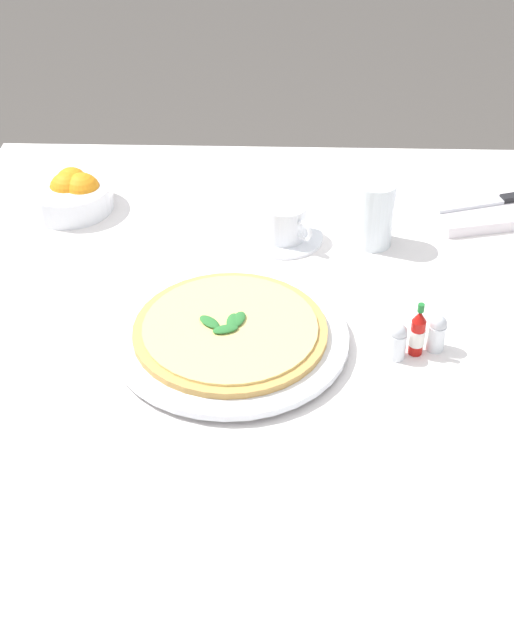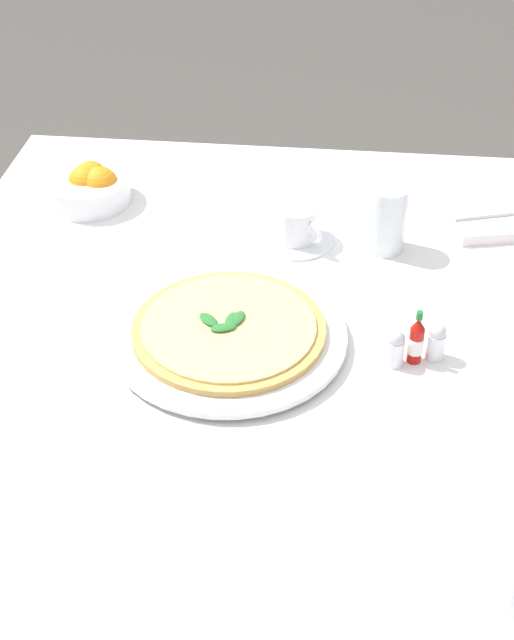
{
  "view_description": "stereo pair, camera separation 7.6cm",
  "coord_description": "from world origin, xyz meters",
  "px_view_note": "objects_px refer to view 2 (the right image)",
  "views": [
    {
      "loc": [
        0.01,
        1.01,
        1.51
      ],
      "look_at": [
        0.04,
        0.03,
        0.75
      ],
      "focal_mm": 49.37,
      "sensor_mm": 36.0,
      "label": 1
    },
    {
      "loc": [
        -0.07,
        1.01,
        1.51
      ],
      "look_at": [
        0.04,
        0.03,
        0.75
      ],
      "focal_mm": 49.37,
      "sensor_mm": 36.0,
      "label": 2
    }
  ],
  "objects_px": {
    "pizza_plate": "(229,336)",
    "pepper_shaker": "(436,343)",
    "pizza": "(229,328)",
    "coffee_cup_center_back": "(294,225)",
    "dinner_knife": "(513,210)",
    "salt_shaker": "(395,349)",
    "hot_sauce_bottle": "(416,341)",
    "water_glass_right_edge": "(386,222)",
    "napkin_folded": "(514,217)",
    "citrus_bowl": "(89,186)"
  },
  "relations": [
    {
      "from": "pizza",
      "to": "citrus_bowl",
      "type": "distance_m",
      "value": 0.47
    },
    {
      "from": "pizza_plate",
      "to": "water_glass_right_edge",
      "type": "xyz_separation_m",
      "value": [
        -0.22,
        -0.27,
        0.04
      ]
    },
    {
      "from": "pizza_plate",
      "to": "pepper_shaker",
      "type": "bearing_deg",
      "value": 179.65
    },
    {
      "from": "pizza_plate",
      "to": "salt_shaker",
      "type": "relative_size",
      "value": 5.87
    },
    {
      "from": "dinner_knife",
      "to": "pepper_shaker",
      "type": "height_order",
      "value": "pepper_shaker"
    },
    {
      "from": "salt_shaker",
      "to": "pepper_shaker",
      "type": "bearing_deg",
      "value": -160.35
    },
    {
      "from": "pizza_plate",
      "to": "coffee_cup_center_back",
      "type": "relative_size",
      "value": 2.54
    },
    {
      "from": "pizza",
      "to": "citrus_bowl",
      "type": "relative_size",
      "value": 1.8
    },
    {
      "from": "water_glass_right_edge",
      "to": "salt_shaker",
      "type": "xyz_separation_m",
      "value": [
        -0.01,
        0.29,
        -0.02
      ]
    },
    {
      "from": "dinner_knife",
      "to": "hot_sauce_bottle",
      "type": "xyz_separation_m",
      "value": [
        0.18,
        0.38,
        0.01
      ]
    },
    {
      "from": "coffee_cup_center_back",
      "to": "pepper_shaker",
      "type": "bearing_deg",
      "value": 127.47
    },
    {
      "from": "hot_sauce_bottle",
      "to": "dinner_knife",
      "type": "bearing_deg",
      "value": -114.77
    },
    {
      "from": "coffee_cup_center_back",
      "to": "citrus_bowl",
      "type": "xyz_separation_m",
      "value": [
        0.37,
        -0.09,
        -0.0
      ]
    },
    {
      "from": "pizza",
      "to": "water_glass_right_edge",
      "type": "height_order",
      "value": "water_glass_right_edge"
    },
    {
      "from": "napkin_folded",
      "to": "pepper_shaker",
      "type": "height_order",
      "value": "pepper_shaker"
    },
    {
      "from": "coffee_cup_center_back",
      "to": "salt_shaker",
      "type": "distance_m",
      "value": 0.34
    },
    {
      "from": "pizza_plate",
      "to": "water_glass_right_edge",
      "type": "distance_m",
      "value": 0.35
    },
    {
      "from": "salt_shaker",
      "to": "pizza",
      "type": "bearing_deg",
      "value": -5.46
    },
    {
      "from": "hot_sauce_bottle",
      "to": "salt_shaker",
      "type": "height_order",
      "value": "hot_sauce_bottle"
    },
    {
      "from": "citrus_bowl",
      "to": "hot_sauce_bottle",
      "type": "distance_m",
      "value": 0.67
    },
    {
      "from": "dinner_knife",
      "to": "salt_shaker",
      "type": "bearing_deg",
      "value": 45.2
    },
    {
      "from": "pizza",
      "to": "napkin_folded",
      "type": "distance_m",
      "value": 0.57
    },
    {
      "from": "dinner_knife",
      "to": "citrus_bowl",
      "type": "relative_size",
      "value": 1.28
    },
    {
      "from": "napkin_folded",
      "to": "pepper_shaker",
      "type": "xyz_separation_m",
      "value": [
        0.15,
        0.37,
        0.02
      ]
    },
    {
      "from": "pizza",
      "to": "pepper_shaker",
      "type": "height_order",
      "value": "pepper_shaker"
    },
    {
      "from": "pizza",
      "to": "coffee_cup_center_back",
      "type": "height_order",
      "value": "coffee_cup_center_back"
    },
    {
      "from": "water_glass_right_edge",
      "to": "hot_sauce_bottle",
      "type": "xyz_separation_m",
      "value": [
        -0.04,
        0.28,
        -0.01
      ]
    },
    {
      "from": "water_glass_right_edge",
      "to": "dinner_knife",
      "type": "bearing_deg",
      "value": -154.62
    },
    {
      "from": "coffee_cup_center_back",
      "to": "dinner_knife",
      "type": "xyz_separation_m",
      "value": [
        -0.36,
        -0.09,
        -0.01
      ]
    },
    {
      "from": "pizza_plate",
      "to": "citrus_bowl",
      "type": "height_order",
      "value": "citrus_bowl"
    },
    {
      "from": "coffee_cup_center_back",
      "to": "water_glass_right_edge",
      "type": "bearing_deg",
      "value": 176.97
    },
    {
      "from": "water_glass_right_edge",
      "to": "napkin_folded",
      "type": "distance_m",
      "value": 0.25
    },
    {
      "from": "water_glass_right_edge",
      "to": "salt_shaker",
      "type": "relative_size",
      "value": 1.96
    },
    {
      "from": "pizza_plate",
      "to": "citrus_bowl",
      "type": "distance_m",
      "value": 0.47
    },
    {
      "from": "dinner_knife",
      "to": "salt_shaker",
      "type": "relative_size",
      "value": 3.41
    },
    {
      "from": "dinner_knife",
      "to": "hot_sauce_bottle",
      "type": "distance_m",
      "value": 0.42
    },
    {
      "from": "pizza_plate",
      "to": "pepper_shaker",
      "type": "height_order",
      "value": "pepper_shaker"
    },
    {
      "from": "pepper_shaker",
      "to": "coffee_cup_center_back",
      "type": "bearing_deg",
      "value": -52.53
    },
    {
      "from": "pizza_plate",
      "to": "napkin_folded",
      "type": "relative_size",
      "value": 1.35
    },
    {
      "from": "pizza_plate",
      "to": "pizza",
      "type": "relative_size",
      "value": 1.22
    },
    {
      "from": "dinner_knife",
      "to": "pepper_shaker",
      "type": "relative_size",
      "value": 3.41
    },
    {
      "from": "pizza",
      "to": "coffee_cup_center_back",
      "type": "relative_size",
      "value": 2.08
    },
    {
      "from": "napkin_folded",
      "to": "water_glass_right_edge",
      "type": "bearing_deg",
      "value": 11.97
    },
    {
      "from": "pizza",
      "to": "salt_shaker",
      "type": "xyz_separation_m",
      "value": [
        -0.23,
        0.02,
        0.0
      ]
    },
    {
      "from": "napkin_folded",
      "to": "salt_shaker",
      "type": "relative_size",
      "value": 4.34
    },
    {
      "from": "coffee_cup_center_back",
      "to": "salt_shaker",
      "type": "relative_size",
      "value": 2.31
    },
    {
      "from": "napkin_folded",
      "to": "pepper_shaker",
      "type": "distance_m",
      "value": 0.4
    },
    {
      "from": "pizza",
      "to": "coffee_cup_center_back",
      "type": "xyz_separation_m",
      "value": [
        -0.07,
        -0.28,
        0.0
      ]
    },
    {
      "from": "pizza_plate",
      "to": "dinner_knife",
      "type": "distance_m",
      "value": 0.57
    },
    {
      "from": "pizza_plate",
      "to": "hot_sauce_bottle",
      "type": "xyz_separation_m",
      "value": [
        -0.26,
        0.01,
        0.02
      ]
    }
  ]
}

